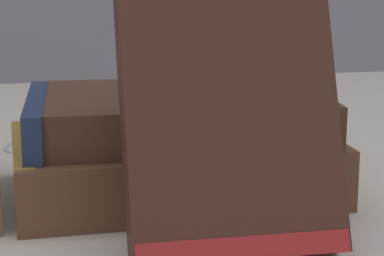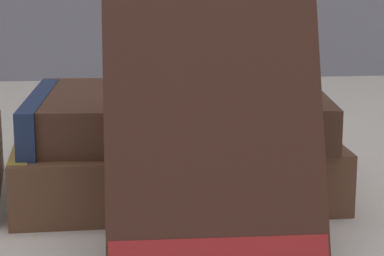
{
  "view_description": "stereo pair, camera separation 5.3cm",
  "coord_description": "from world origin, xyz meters",
  "views": [
    {
      "loc": [
        -0.07,
        -0.52,
        0.17
      ],
      "look_at": [
        0.03,
        -0.01,
        0.05
      ],
      "focal_mm": 75.0,
      "sensor_mm": 36.0,
      "label": 1
    },
    {
      "loc": [
        -0.02,
        -0.52,
        0.17
      ],
      "look_at": [
        0.03,
        -0.01,
        0.05
      ],
      "focal_mm": 75.0,
      "sensor_mm": 36.0,
      "label": 2
    }
  ],
  "objects": [
    {
      "name": "ground_plane",
      "position": [
        0.0,
        0.0,
        0.0
      ],
      "size": [
        3.0,
        3.0,
        0.0
      ],
      "primitive_type": "plane",
      "color": "beige"
    },
    {
      "name": "book_flat_bottom",
      "position": [
        0.01,
        -0.0,
        0.02
      ],
      "size": [
        0.22,
        0.14,
        0.04
      ],
      "rotation": [
        0.0,
        0.0,
        0.04
      ],
      "color": "brown",
      "rests_on": "ground_plane"
    },
    {
      "name": "book_flat_top",
      "position": [
        0.01,
        -0.0,
        0.05
      ],
      "size": [
        0.2,
        0.13,
        0.03
      ],
      "rotation": [
        0.0,
        0.0,
        -0.05
      ],
      "color": "#4C2D1E",
      "rests_on": "book_flat_bottom"
    },
    {
      "name": "book_leaning_front",
      "position": [
        0.03,
        -0.1,
        0.08
      ],
      "size": [
        0.12,
        0.09,
        0.16
      ],
      "rotation": [
        -0.38,
        0.0,
        0.0
      ],
      "color": "#422319",
      "rests_on": "ground_plane"
    },
    {
      "name": "pocket_watch",
      "position": [
        0.05,
        0.0,
        0.07
      ],
      "size": [
        0.05,
        0.06,
        0.01
      ],
      "color": "white",
      "rests_on": "book_flat_top"
    },
    {
      "name": "reading_glasses",
      "position": [
        -0.05,
        0.15,
        0.0
      ],
      "size": [
        0.11,
        0.08,
        0.0
      ],
      "rotation": [
        0.0,
        0.0,
        0.3
      ],
      "color": "#ADADB2",
      "rests_on": "ground_plane"
    }
  ]
}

